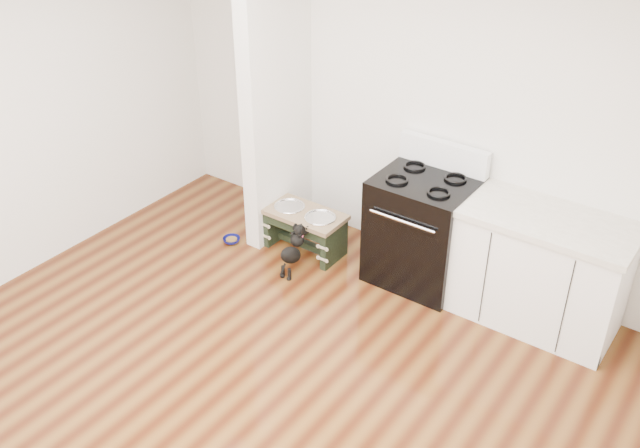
# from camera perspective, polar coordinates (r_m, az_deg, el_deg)

# --- Properties ---
(ground) EXTENTS (5.00, 5.00, 0.00)m
(ground) POSITION_cam_1_polar(r_m,az_deg,el_deg) (4.84, -7.76, -15.38)
(ground) COLOR #401A0B
(ground) RESTS_ON ground
(room_shell) EXTENTS (5.00, 5.00, 5.00)m
(room_shell) POSITION_cam_1_polar(r_m,az_deg,el_deg) (3.83, -9.47, 1.43)
(room_shell) COLOR silver
(room_shell) RESTS_ON ground
(partition_wall) EXTENTS (0.15, 0.80, 2.70)m
(partition_wall) POSITION_cam_1_polar(r_m,az_deg,el_deg) (6.08, -3.53, 10.59)
(partition_wall) COLOR silver
(partition_wall) RESTS_ON ground
(oven_range) EXTENTS (0.76, 0.69, 1.14)m
(oven_range) POSITION_cam_1_polar(r_m,az_deg,el_deg) (5.81, 8.17, -0.34)
(oven_range) COLOR black
(oven_range) RESTS_ON ground
(cabinet_run) EXTENTS (1.24, 0.64, 0.91)m
(cabinet_run) POSITION_cam_1_polar(r_m,az_deg,el_deg) (5.55, 17.16, -3.57)
(cabinet_run) COLOR white
(cabinet_run) RESTS_ON ground
(dog_feeder) EXTENTS (0.71, 0.38, 0.40)m
(dog_feeder) POSITION_cam_1_polar(r_m,az_deg,el_deg) (6.20, -1.26, 0.03)
(dog_feeder) COLOR black
(dog_feeder) RESTS_ON ground
(puppy) EXTENTS (0.12, 0.36, 0.43)m
(puppy) POSITION_cam_1_polar(r_m,az_deg,el_deg) (5.94, -2.15, -2.00)
(puppy) COLOR black
(puppy) RESTS_ON ground
(floor_bowl) EXTENTS (0.18, 0.18, 0.05)m
(floor_bowl) POSITION_cam_1_polar(r_m,az_deg,el_deg) (6.49, -7.09, -1.28)
(floor_bowl) COLOR #0B0D50
(floor_bowl) RESTS_ON ground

